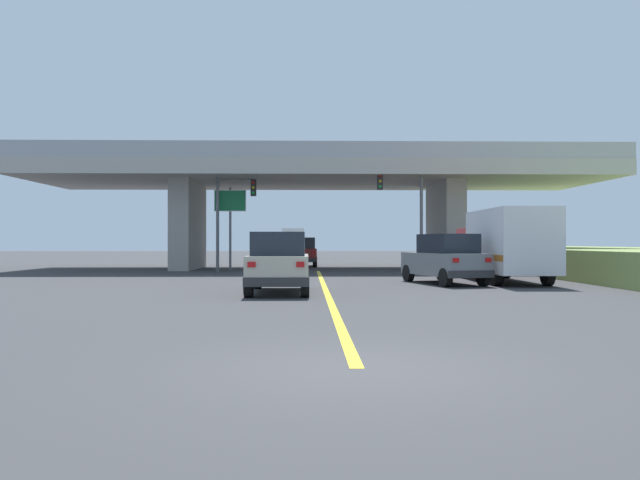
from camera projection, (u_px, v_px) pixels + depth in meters
name	position (u px, v px, depth m)	size (l,w,h in m)	color
ground	(317.00, 269.00, 39.03)	(160.00, 160.00, 0.00)	#353538
overpass_bridge	(317.00, 185.00, 39.05)	(35.44, 10.57, 7.30)	#A8A59E
lane_divider_stripe	(325.00, 289.00, 22.07)	(0.20, 27.77, 0.01)	yellow
suv_lead	(279.00, 263.00, 20.45)	(1.99, 4.65, 2.02)	#B7B29E
suv_crossing	(445.00, 259.00, 24.83)	(2.91, 4.85, 2.02)	slate
box_truck	(505.00, 244.00, 25.88)	(2.33, 7.34, 3.03)	red
sedan_oncoming	(303.00, 252.00, 42.99)	(1.89, 4.36, 2.02)	maroon
traffic_signal_nearside	(407.00, 203.00, 34.65)	(2.60, 0.36, 6.15)	#56595E
traffic_signal_farside	(230.00, 206.00, 35.40)	(2.32, 0.36, 6.15)	#56595E
highway_sign	(230.00, 208.00, 35.97)	(1.87, 0.17, 4.92)	#56595E
semi_truck_distant	(293.00, 243.00, 67.15)	(2.33, 6.86, 3.16)	red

